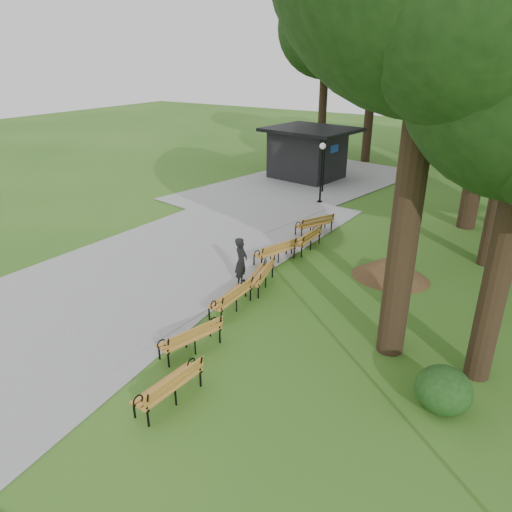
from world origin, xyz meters
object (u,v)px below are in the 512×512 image
Objects in this scene: bench_3 at (259,275)px; bench_6 at (314,224)px; bench_0 at (168,386)px; bench_5 at (306,239)px; person at (241,261)px; dirt_mound at (391,267)px; lamp_post at (322,160)px; bench_4 at (274,251)px; bench_1 at (190,337)px; bench_2 at (230,297)px; kiosk at (307,153)px.

bench_6 is (-0.75, 5.65, 0.00)m from bench_3.
bench_0 and bench_5 have the same top height.
dirt_mound is at bearing -68.22° from person.
lamp_post is 8.44m from bench_4.
person is at bearing -157.61° from bench_0.
bench_1 is 2.41m from bench_2.
bench_1 is 1.00× the size of bench_3.
bench_6 is at bearing -157.48° from bench_1.
lamp_post reaches higher than bench_0.
lamp_post is at bearing -160.40° from bench_5.
bench_3 is (-3.53, -3.09, 0.01)m from dirt_mound.
bench_3 reaches higher than dirt_mound.
bench_6 is (-0.53, 1.79, 0.00)m from bench_5.
bench_0 is at bearing 14.94° from bench_2.
bench_4 is (-1.99, 8.07, 0.00)m from bench_0.
bench_3 is at bearing 33.53° from bench_6.
kiosk is 2.66× the size of bench_6.
bench_2 is 1.00× the size of bench_6.
bench_6 is at bearing -166.14° from bench_0.
bench_2 is 5.69m from bench_5.
bench_4 is at bearing -13.76° from bench_5.
dirt_mound is 3.83m from bench_5.
bench_2 is (-1.27, 4.19, 0.00)m from bench_0.
bench_4 is at bearing -154.58° from bench_1.
bench_6 reaches higher than dirt_mound.
bench_0 and bench_6 have the same top height.
bench_0 is 6.18m from bench_3.
kiosk is 2.66× the size of bench_2.
bench_0 is 1.00× the size of bench_4.
kiosk reaches higher than person.
lamp_post is 5.10m from bench_6.
bench_6 is at bearing -15.04° from person.
kiosk reaches higher than bench_4.
kiosk is (-5.04, 14.71, 0.74)m from person.
lamp_post is 14.70m from bench_1.
bench_3 is at bearing 34.84° from bench_4.
bench_4 is at bearing -165.99° from dirt_mound.
bench_3 is (-0.10, 1.83, 0.00)m from bench_2.
person reaches higher than bench_0.
bench_2 is (-3.43, -4.92, 0.01)m from dirt_mound.
bench_1 is 1.00× the size of bench_6.
bench_2 is 7.53m from bench_6.
kiosk reaches higher than bench_5.
kiosk is at bearing -154.10° from bench_5.
bench_3 is 5.70m from bench_6.
lamp_post is at bearing -5.52° from person.
person is 0.89× the size of bench_0.
bench_0 and bench_3 have the same top height.
kiosk is 2.66× the size of bench_1.
bench_5 is at bearing 168.49° from bench_3.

